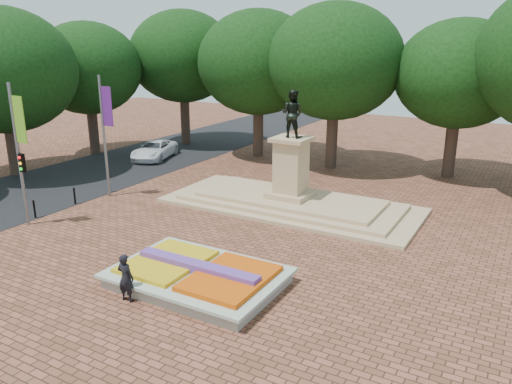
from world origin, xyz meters
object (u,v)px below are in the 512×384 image
(van, at_px, (154,150))
(pedestrian, at_px, (126,278))
(flower_bed, at_px, (198,276))
(monument, at_px, (290,192))

(van, relative_size, pedestrian, 2.78)
(flower_bed, height_order, monument, monument)
(monument, bearing_deg, flower_bed, -84.13)
(pedestrian, bearing_deg, van, -56.62)
(flower_bed, xyz_separation_m, van, (-15.29, 15.27, 0.31))
(van, bearing_deg, flower_bed, -62.80)
(monument, relative_size, pedestrian, 7.85)
(monument, xyz_separation_m, van, (-14.26, 5.27, -0.19))
(pedestrian, bearing_deg, monument, -97.14)
(flower_bed, height_order, van, van)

